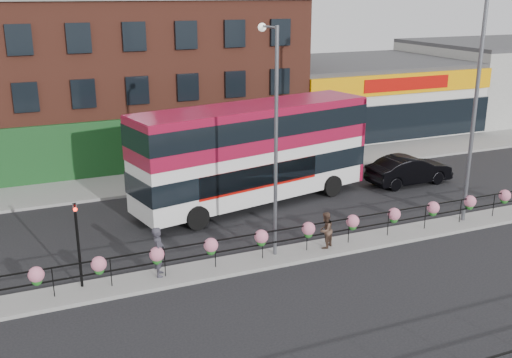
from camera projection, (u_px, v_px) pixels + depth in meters
name	position (u px, v px, depth m)	size (l,w,h in m)	color
ground	(285.00, 257.00, 24.46)	(120.00, 120.00, 0.00)	black
north_pavement	(195.00, 176.00, 34.96)	(60.00, 4.00, 0.15)	gray
median	(285.00, 256.00, 24.44)	(60.00, 1.60, 0.15)	gray
brick_building	(97.00, 76.00, 38.92)	(25.00, 12.21, 10.30)	brown
supermarket	(358.00, 94.00, 47.13)	(15.00, 12.25, 5.30)	silver
warehouse_east	(501.00, 77.00, 52.62)	(14.50, 12.00, 6.30)	#A2A29E
median_railing	(285.00, 234.00, 24.15)	(30.04, 0.56, 1.23)	black
double_decker_bus	(254.00, 144.00, 29.78)	(12.92, 5.44, 5.10)	silver
car	(409.00, 170.00, 33.59)	(4.96, 1.82, 1.62)	black
pedestrian_a	(159.00, 252.00, 22.33)	(0.64, 0.81, 1.93)	#32313B
pedestrian_b	(325.00, 230.00, 24.84)	(0.95, 0.90, 1.55)	#4C362A
lamp_column_west	(274.00, 123.00, 23.02)	(0.33, 1.60, 9.09)	slate
lamp_column_east	(474.00, 77.00, 26.34)	(0.40, 1.97, 11.24)	slate
traffic_light_median	(77.00, 227.00, 21.06)	(0.15, 0.28, 3.65)	black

